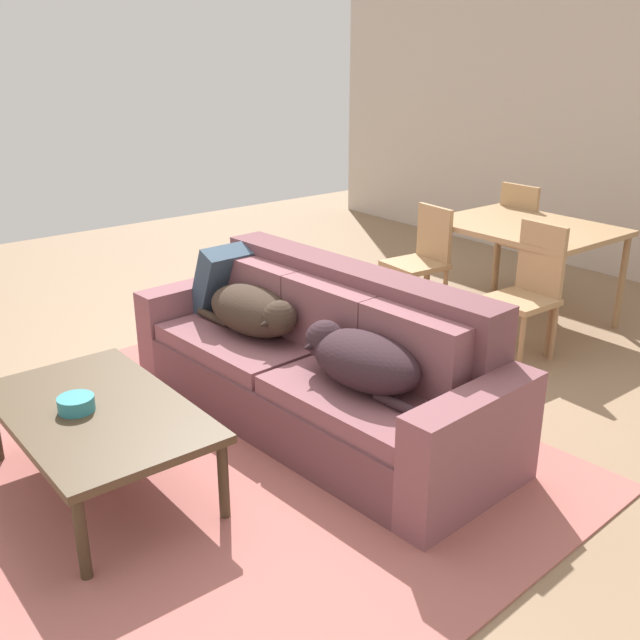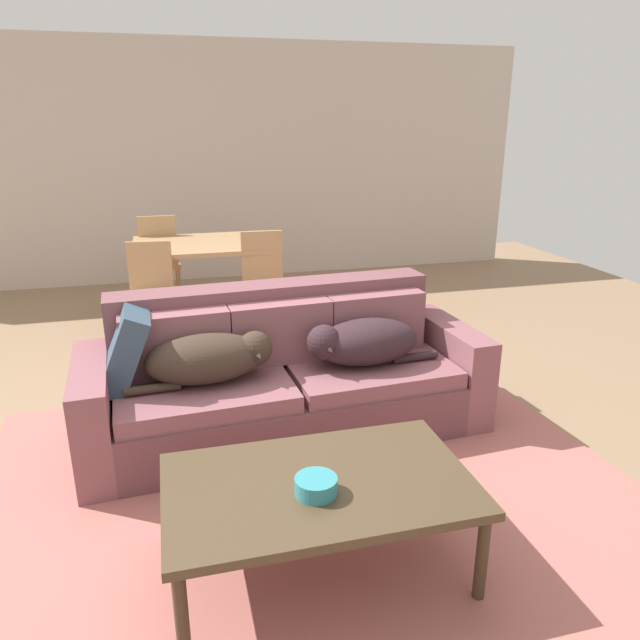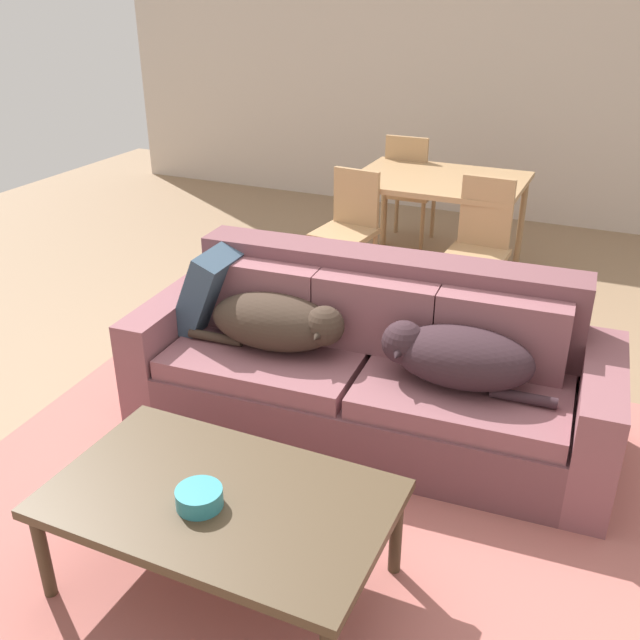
% 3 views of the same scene
% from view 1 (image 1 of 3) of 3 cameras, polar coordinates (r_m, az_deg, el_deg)
% --- Properties ---
extents(ground_plane, '(10.00, 10.00, 0.00)m').
position_cam_1_polar(ground_plane, '(4.46, -2.53, -6.60)').
color(ground_plane, '#8F7154').
extents(area_rug, '(3.48, 3.05, 0.01)m').
position_cam_1_polar(area_rug, '(3.94, -8.36, -10.67)').
color(area_rug, '#B4655D').
rests_on(area_rug, ground).
extents(couch, '(2.44, 1.01, 0.87)m').
position_cam_1_polar(couch, '(4.16, 0.04, -3.58)').
color(couch, brown).
rests_on(couch, ground).
extents(dog_on_left_cushion, '(0.83, 0.40, 0.28)m').
position_cam_1_polar(dog_on_left_cushion, '(4.33, -5.11, 0.69)').
color(dog_on_left_cushion, '#3A2C22').
rests_on(dog_on_left_cushion, couch).
extents(dog_on_right_cushion, '(0.83, 0.41, 0.28)m').
position_cam_1_polar(dog_on_right_cushion, '(3.67, 3.15, -3.01)').
color(dog_on_right_cushion, '#322025').
rests_on(dog_on_right_cushion, couch).
extents(throw_pillow_by_left_arm, '(0.33, 0.47, 0.48)m').
position_cam_1_polar(throw_pillow_by_left_arm, '(4.74, -7.00, 3.21)').
color(throw_pillow_by_left_arm, '#364A5E').
rests_on(throw_pillow_by_left_arm, couch).
extents(coffee_table, '(1.26, 0.76, 0.44)m').
position_cam_1_polar(coffee_table, '(3.65, -16.95, -7.13)').
color(coffee_table, '#4B3925').
rests_on(coffee_table, ground).
extents(bowl_on_coffee_table, '(0.17, 0.17, 0.07)m').
position_cam_1_polar(bowl_on_coffee_table, '(3.62, -18.42, -6.20)').
color(bowl_on_coffee_table, teal).
rests_on(bowl_on_coffee_table, coffee_table).
extents(dining_table, '(1.27, 0.97, 0.76)m').
position_cam_1_polar(dining_table, '(5.81, 15.70, 6.49)').
color(dining_table, tan).
rests_on(dining_table, ground).
extents(dining_chair_near_left, '(0.44, 0.44, 0.89)m').
position_cam_1_polar(dining_chair_near_left, '(5.70, 7.94, 4.83)').
color(dining_chair_near_left, tan).
rests_on(dining_chair_near_left, ground).
extents(dining_chair_near_right, '(0.41, 0.41, 0.93)m').
position_cam_1_polar(dining_chair_near_right, '(5.15, 15.93, 2.48)').
color(dining_chair_near_right, tan).
rests_on(dining_chair_near_right, ground).
extents(dining_chair_far_left, '(0.41, 0.41, 0.96)m').
position_cam_1_polar(dining_chair_far_left, '(6.51, 15.53, 6.42)').
color(dining_chair_far_left, tan).
rests_on(dining_chair_far_left, ground).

